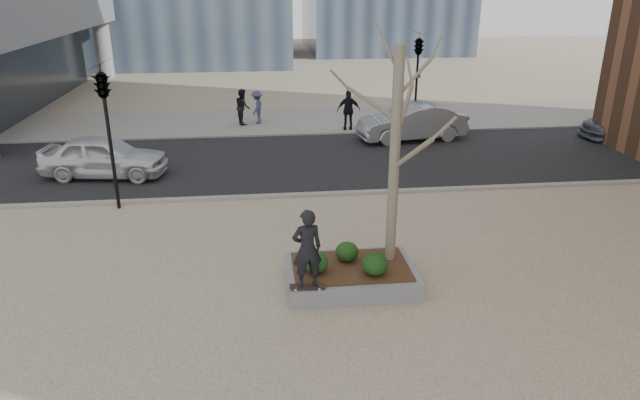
{
  "coord_description": "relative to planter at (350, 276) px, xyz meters",
  "views": [
    {
      "loc": [
        -1.05,
        -11.74,
        6.76
      ],
      "look_at": [
        0.5,
        2.0,
        1.4
      ],
      "focal_mm": 32.0,
      "sensor_mm": 36.0,
      "label": 1
    }
  ],
  "objects": [
    {
      "name": "shrub_left",
      "position": [
        -0.85,
        -0.2,
        0.51
      ],
      "size": [
        0.58,
        0.58,
        0.49
      ],
      "primitive_type": "ellipsoid",
      "color": "#144016",
      "rests_on": "planter_mulch"
    },
    {
      "name": "pedestrian_a",
      "position": [
        -2.72,
        16.4,
        0.67
      ],
      "size": [
        0.83,
        0.97,
        1.74
      ],
      "primitive_type": "imported",
      "rotation": [
        0.0,
        0.0,
        1.79
      ],
      "color": "black",
      "rests_on": "far_sidewalk"
    },
    {
      "name": "traffic_light_near",
      "position": [
        -6.5,
        5.6,
        2.02
      ],
      "size": [
        0.6,
        2.48,
        4.5
      ],
      "primitive_type": null,
      "color": "black",
      "rests_on": "ground"
    },
    {
      "name": "police_car",
      "position": [
        -7.61,
        8.83,
        0.55
      ],
      "size": [
        4.67,
        2.41,
        1.52
      ],
      "primitive_type": "imported",
      "rotation": [
        0.0,
        0.0,
        1.43
      ],
      "color": "silver",
      "rests_on": "street"
    },
    {
      "name": "pedestrian_c",
      "position": [
        2.3,
        14.68,
        0.75
      ],
      "size": [
        1.15,
        0.55,
        1.9
      ],
      "primitive_type": "imported",
      "rotation": [
        0.0,
        0.0,
        3.06
      ],
      "color": "black",
      "rests_on": "far_sidewalk"
    },
    {
      "name": "skateboard",
      "position": [
        -1.1,
        -0.87,
        0.26
      ],
      "size": [
        0.79,
        0.26,
        0.08
      ],
      "primitive_type": null,
      "rotation": [
        0.0,
        0.0,
        -0.07
      ],
      "color": "black",
      "rests_on": "planter"
    },
    {
      "name": "shrub_middle",
      "position": [
        -0.05,
        0.29,
        0.5
      ],
      "size": [
        0.55,
        0.55,
        0.47
      ],
      "primitive_type": "ellipsoid",
      "color": "#183E13",
      "rests_on": "planter_mulch"
    },
    {
      "name": "ground",
      "position": [
        -1.0,
        0.0,
        -0.23
      ],
      "size": [
        120.0,
        120.0,
        0.0
      ],
      "primitive_type": "plane",
      "color": "#BDAC8B",
      "rests_on": "ground"
    },
    {
      "name": "pedestrian_b",
      "position": [
        -2.01,
        16.51,
        0.61
      ],
      "size": [
        0.86,
        1.17,
        1.62
      ],
      "primitive_type": "imported",
      "rotation": [
        0.0,
        0.0,
        4.44
      ],
      "color": "#383F65",
      "rests_on": "far_sidewalk"
    },
    {
      "name": "planter",
      "position": [
        0.0,
        0.0,
        0.0
      ],
      "size": [
        3.0,
        2.0,
        0.45
      ],
      "primitive_type": "cube",
      "color": "gray",
      "rests_on": "ground"
    },
    {
      "name": "planter_mulch",
      "position": [
        0.0,
        0.0,
        0.25
      ],
      "size": [
        2.7,
        1.7,
        0.04
      ],
      "primitive_type": "cube",
      "color": "#382314",
      "rests_on": "planter"
    },
    {
      "name": "traffic_light_far",
      "position": [
        5.5,
        14.6,
        2.02
      ],
      "size": [
        0.6,
        2.48,
        4.5
      ],
      "primitive_type": null,
      "color": "black",
      "rests_on": "ground"
    },
    {
      "name": "far_sidewalk",
      "position": [
        -1.0,
        17.0,
        -0.21
      ],
      "size": [
        60.0,
        6.0,
        0.02
      ],
      "primitive_type": "cube",
      "color": "gray",
      "rests_on": "ground"
    },
    {
      "name": "shrub_right",
      "position": [
        0.47,
        -0.46,
        0.52
      ],
      "size": [
        0.6,
        0.6,
        0.51
      ],
      "primitive_type": "ellipsoid",
      "color": "black",
      "rests_on": "planter_mulch"
    },
    {
      "name": "car_third",
      "position": [
        14.9,
        11.71,
        0.49
      ],
      "size": [
        4.86,
        2.09,
        1.39
      ],
      "primitive_type": "imported",
      "rotation": [
        0.0,
        0.0,
        4.68
      ],
      "color": "#50525B",
      "rests_on": "street"
    },
    {
      "name": "street",
      "position": [
        -1.0,
        10.0,
        -0.21
      ],
      "size": [
        60.0,
        8.0,
        0.02
      ],
      "primitive_type": "cube",
      "color": "black",
      "rests_on": "ground"
    },
    {
      "name": "skateboarder",
      "position": [
        -1.1,
        -0.87,
        1.19
      ],
      "size": [
        0.71,
        0.53,
        1.79
      ],
      "primitive_type": "imported",
      "rotation": [
        0.0,
        0.0,
        3.3
      ],
      "color": "black",
      "rests_on": "skateboard"
    },
    {
      "name": "car_silver",
      "position": [
        4.82,
        12.59,
        0.59
      ],
      "size": [
        4.98,
        2.28,
        1.58
      ],
      "primitive_type": "imported",
      "rotation": [
        0.0,
        0.0,
        4.84
      ],
      "color": "gray",
      "rests_on": "street"
    },
    {
      "name": "sycamore_tree",
      "position": [
        1.0,
        0.3,
        3.56
      ],
      "size": [
        2.8,
        2.8,
        6.6
      ],
      "primitive_type": null,
      "color": "gray",
      "rests_on": "planter_mulch"
    }
  ]
}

